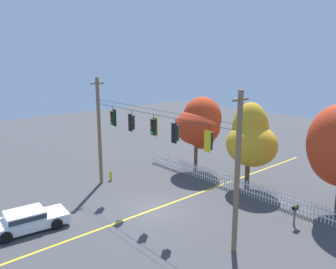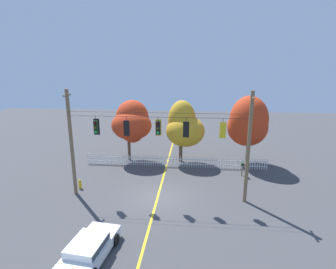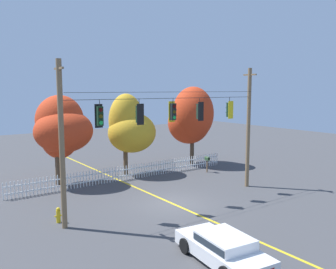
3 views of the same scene
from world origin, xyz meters
name	(u,v)px [view 1 (image 1 of 3)]	position (x,y,z in m)	size (l,w,h in m)	color
ground	(153,209)	(0.00, 0.00, 0.00)	(80.00, 80.00, 0.00)	#424244
lane_centerline_stripe	(153,209)	(0.00, 0.00, 0.00)	(0.16, 36.00, 0.01)	gold
signal_support_span	(153,147)	(0.00, 0.00, 4.18)	(13.27, 1.10, 8.17)	brown
traffic_signal_northbound_secondary	(113,118)	(-4.50, 0.01, 5.41)	(0.43, 0.38, 1.44)	black
traffic_signal_southbound_primary	(132,122)	(-2.19, -0.01, 5.42)	(0.43, 0.38, 1.40)	black
traffic_signal_westbound_side	(154,127)	(0.08, 0.01, 5.46)	(0.43, 0.38, 1.38)	black
traffic_signal_eastbound_side	(176,133)	(2.09, -0.01, 5.42)	(0.43, 0.38, 1.40)	black
traffic_signal_northbound_primary	(209,141)	(4.64, -0.01, 5.43)	(0.43, 0.38, 1.39)	black
white_picket_fence	(228,182)	(0.83, 6.47, 0.55)	(17.86, 0.06, 1.10)	white
autumn_maple_near_fence	(200,124)	(-3.73, 8.10, 4.02)	(4.11, 4.01, 6.35)	brown
autumn_maple_mid	(251,139)	(1.64, 7.90, 3.72)	(3.89, 3.40, 6.42)	brown
parked_car	(27,220)	(-2.65, -7.07, 0.61)	(2.35, 4.50, 1.15)	white
fire_hydrant	(111,175)	(-6.52, 0.87, 0.39)	(0.38, 0.22, 0.79)	gold
roadside_mailbox	(295,209)	(7.10, 4.83, 1.05)	(0.25, 0.44, 1.30)	brown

